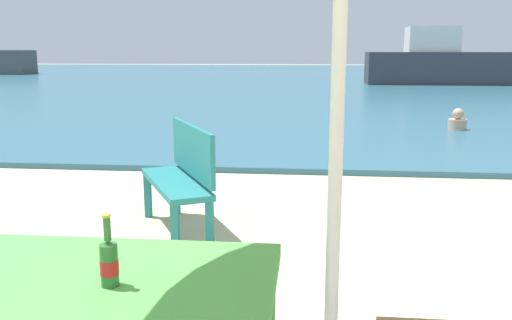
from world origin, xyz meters
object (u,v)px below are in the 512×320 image
at_px(beer_bottle_amber, 109,261).
at_px(bench_teal_center, 183,172).
at_px(swimmer_person, 458,121).
at_px(boat_sailboat, 443,64).
at_px(picnic_table_green, 90,302).

relative_size(beer_bottle_amber, bench_teal_center, 0.22).
bearing_deg(beer_bottle_amber, swimmer_person, 68.04).
xyz_separation_m(bench_teal_center, boat_sailboat, (7.06, 20.60, 0.45)).
bearing_deg(picnic_table_green, beer_bottle_amber, -33.86).
relative_size(bench_teal_center, swimmer_person, 3.00).
distance_m(beer_bottle_amber, bench_teal_center, 2.76).
distance_m(beer_bottle_amber, swimmer_person, 9.54).
relative_size(beer_bottle_amber, swimmer_person, 0.65).
distance_m(picnic_table_green, swimmer_person, 9.50).
relative_size(picnic_table_green, boat_sailboat, 0.20).
height_order(beer_bottle_amber, swimmer_person, beer_bottle_amber).
xyz_separation_m(picnic_table_green, swimmer_person, (3.68, 8.75, -0.41)).
distance_m(swimmer_person, boat_sailboat, 14.83).
bearing_deg(picnic_table_green, swimmer_person, 67.22).
bearing_deg(bench_teal_center, picnic_table_green, -84.09).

